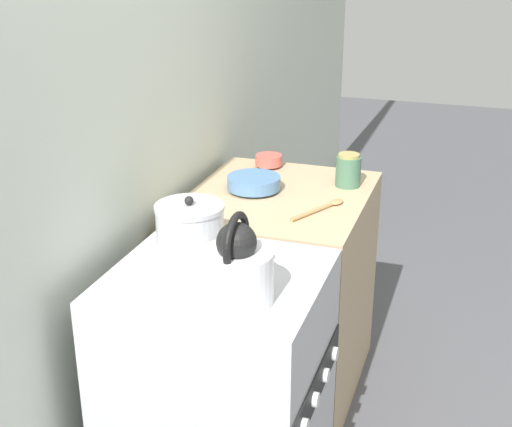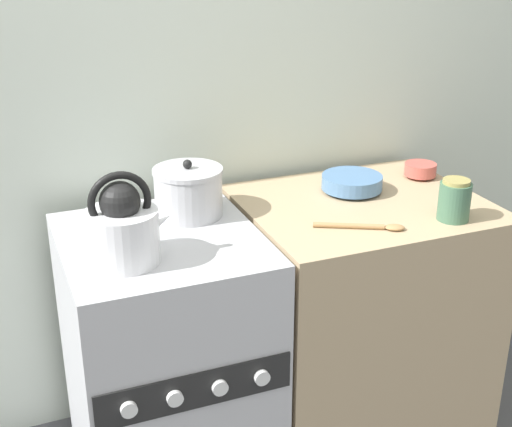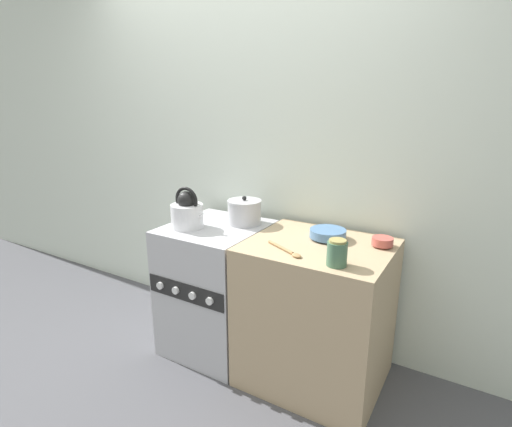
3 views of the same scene
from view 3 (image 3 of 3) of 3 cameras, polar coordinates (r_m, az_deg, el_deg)
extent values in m
plane|color=#4C4C51|center=(2.65, -9.49, -20.98)|extent=(12.00, 12.00, 0.00)
cube|color=silver|center=(2.72, -0.86, 8.99)|extent=(7.00, 0.06, 2.50)
cube|color=#B2B2B7|center=(2.63, -5.56, -10.42)|extent=(0.57, 0.61, 0.83)
cube|color=black|center=(2.37, -10.10, -11.02)|extent=(0.54, 0.01, 0.11)
cylinder|color=silver|center=(2.48, -13.55, -9.99)|extent=(0.04, 0.02, 0.04)
cylinder|color=silver|center=(2.40, -11.42, -10.73)|extent=(0.04, 0.02, 0.04)
cylinder|color=silver|center=(2.33, -9.09, -11.52)|extent=(0.04, 0.02, 0.04)
cylinder|color=silver|center=(2.26, -6.65, -12.32)|extent=(0.04, 0.02, 0.04)
cube|color=tan|center=(2.35, 8.56, -13.92)|extent=(0.76, 0.65, 0.83)
cylinder|color=silver|center=(2.45, -9.80, -0.37)|extent=(0.20, 0.20, 0.14)
sphere|color=black|center=(2.42, -9.91, 1.89)|extent=(0.11, 0.11, 0.11)
torus|color=black|center=(2.42, -9.91, 1.86)|extent=(0.17, 0.02, 0.17)
cone|color=silver|center=(2.38, -8.13, -0.19)|extent=(0.10, 0.04, 0.08)
cylinder|color=#B2B2B7|center=(2.49, -1.66, 0.06)|extent=(0.21, 0.21, 0.14)
cylinder|color=#B2B2B7|center=(2.47, -1.68, 1.74)|extent=(0.21, 0.21, 0.01)
sphere|color=black|center=(2.47, -1.68, 2.21)|extent=(0.03, 0.03, 0.03)
cylinder|color=#4C729E|center=(2.26, 10.19, -3.49)|extent=(0.09, 0.09, 0.01)
cylinder|color=#4C729E|center=(2.25, 10.23, -2.81)|extent=(0.20, 0.20, 0.05)
cylinder|color=#B75147|center=(2.21, 17.56, -4.43)|extent=(0.05, 0.05, 0.01)
cylinder|color=#B75147|center=(2.20, 17.62, -3.81)|extent=(0.11, 0.11, 0.04)
cylinder|color=#3F664C|center=(1.90, 11.49, -5.67)|extent=(0.10, 0.10, 0.12)
cylinder|color=#998C4C|center=(1.88, 11.60, -3.86)|extent=(0.08, 0.08, 0.01)
cylinder|color=#A37A4C|center=(2.09, 3.53, -4.83)|extent=(0.19, 0.11, 0.02)
ellipsoid|color=#A37A4C|center=(1.99, 5.80, -5.98)|extent=(0.07, 0.06, 0.02)
camera|label=1|loc=(3.34, -39.98, 15.53)|focal=50.00mm
camera|label=2|loc=(1.85, -59.00, 11.30)|focal=50.00mm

